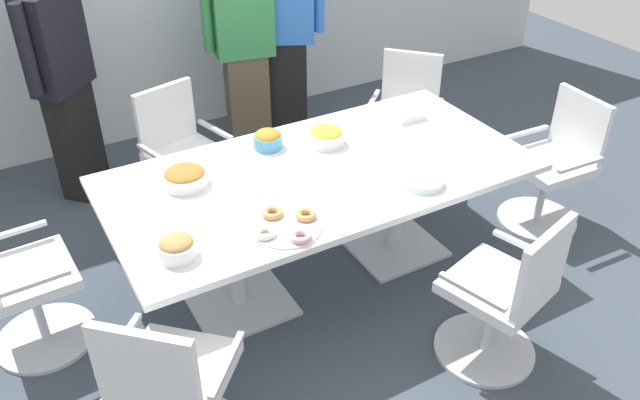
{
  "coord_description": "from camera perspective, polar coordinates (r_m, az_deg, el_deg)",
  "views": [
    {
      "loc": [
        -1.56,
        -2.74,
        2.64
      ],
      "look_at": [
        0.0,
        0.0,
        0.55
      ],
      "focal_mm": 36.55,
      "sensor_mm": 36.0,
      "label": 1
    }
  ],
  "objects": [
    {
      "name": "napkin_pile",
      "position": [
        4.29,
        7.49,
        7.54
      ],
      "size": [
        0.2,
        0.2,
        0.06
      ],
      "primitive_type": "cube",
      "color": "white",
      "rests_on": "conference_table"
    },
    {
      "name": "office_chair_4",
      "position": [
        3.74,
        -24.9,
        -6.92
      ],
      "size": [
        0.57,
        0.57,
        0.91
      ],
      "rotation": [
        0.0,
        0.0,
        -1.52
      ],
      "color": "silver",
      "rests_on": "ground"
    },
    {
      "name": "snack_bowl_chips_yellow",
      "position": [
        3.92,
        0.56,
        5.65
      ],
      "size": [
        0.22,
        0.22,
        0.11
      ],
      "color": "white",
      "rests_on": "conference_table"
    },
    {
      "name": "person_standing_2",
      "position": [
        5.19,
        -3.07,
        14.71
      ],
      "size": [
        0.58,
        0.39,
        1.84
      ],
      "rotation": [
        0.0,
        0.0,
        -3.61
      ],
      "color": "black",
      "rests_on": "ground"
    },
    {
      "name": "office_chair_5",
      "position": [
        2.99,
        -12.83,
        -16.03
      ],
      "size": [
        0.76,
        0.76,
        0.91
      ],
      "rotation": [
        0.0,
        0.0,
        -0.75
      ],
      "color": "silver",
      "rests_on": "ground"
    },
    {
      "name": "donut_platter",
      "position": [
        3.21,
        -2.96,
        -2.28
      ],
      "size": [
        0.35,
        0.35,
        0.04
      ],
      "color": "white",
      "rests_on": "conference_table"
    },
    {
      "name": "office_chair_2",
      "position": [
        5.0,
        7.42,
        6.71
      ],
      "size": [
        0.76,
        0.76,
        0.91
      ],
      "rotation": [
        0.0,
        0.0,
        -3.96
      ],
      "color": "silver",
      "rests_on": "ground"
    },
    {
      "name": "snack_bowl_cookies",
      "position": [
        3.08,
        -12.44,
        -4.05
      ],
      "size": [
        0.18,
        0.18,
        0.11
      ],
      "color": "white",
      "rests_on": "conference_table"
    },
    {
      "name": "office_chair_3",
      "position": [
        4.55,
        -11.83,
        3.32
      ],
      "size": [
        0.66,
        0.66,
        0.91
      ],
      "rotation": [
        0.0,
        0.0,
        -2.87
      ],
      "color": "silver",
      "rests_on": "ground"
    },
    {
      "name": "person_standing_1",
      "position": [
        5.12,
        -6.65,
        13.28
      ],
      "size": [
        0.61,
        0.29,
        1.7
      ],
      "rotation": [
        0.0,
        0.0,
        -3.32
      ],
      "color": "brown",
      "rests_on": "ground"
    },
    {
      "name": "office_chair_1",
      "position": [
        4.64,
        19.75,
        2.57
      ],
      "size": [
        0.56,
        0.56,
        0.91
      ],
      "rotation": [
        0.0,
        0.0,
        1.53
      ],
      "color": "silver",
      "rests_on": "ground"
    },
    {
      "name": "conference_table",
      "position": [
        3.74,
        0.0,
        0.96
      ],
      "size": [
        2.4,
        1.2,
        0.75
      ],
      "color": "white",
      "rests_on": "ground"
    },
    {
      "name": "person_standing_0",
      "position": [
        4.8,
        -21.63,
        9.96
      ],
      "size": [
        0.5,
        0.48,
        1.74
      ],
      "rotation": [
        0.0,
        0.0,
        -2.38
      ],
      "color": "black",
      "rests_on": "ground"
    },
    {
      "name": "ground_plane",
      "position": [
        4.12,
        0.0,
        -6.45
      ],
      "size": [
        10.0,
        10.0,
        0.01
      ],
      "primitive_type": "cube",
      "color": "#3D4754"
    },
    {
      "name": "office_chair_0",
      "position": [
        3.45,
        15.8,
        -8.37
      ],
      "size": [
        0.67,
        0.67,
        0.91
      ],
      "rotation": [
        0.0,
        0.0,
        0.28
      ],
      "color": "silver",
      "rests_on": "ground"
    },
    {
      "name": "snack_bowl_pretzels",
      "position": [
        3.6,
        -11.75,
        2.0
      ],
      "size": [
        0.25,
        0.25,
        0.1
      ],
      "color": "white",
      "rests_on": "conference_table"
    },
    {
      "name": "plate_stack",
      "position": [
        3.58,
        9.07,
        1.6
      ],
      "size": [
        0.22,
        0.22,
        0.04
      ],
      "color": "white",
      "rests_on": "conference_table"
    },
    {
      "name": "snack_bowl_chips_orange",
      "position": [
        3.9,
        -4.59,
        5.35
      ],
      "size": [
        0.17,
        0.17,
        0.12
      ],
      "color": "#4C9EC6",
      "rests_on": "conference_table"
    }
  ]
}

